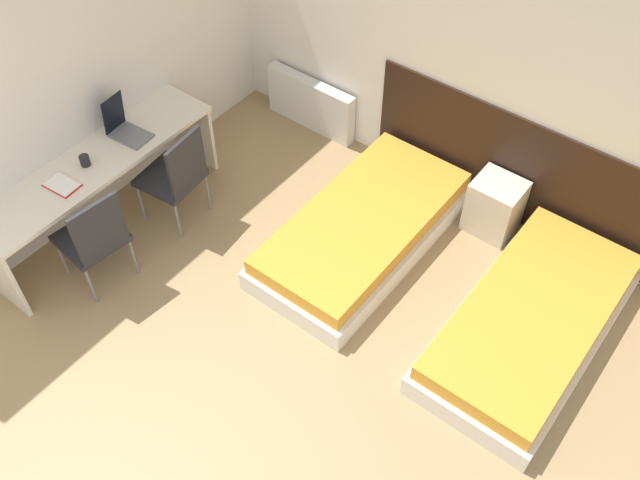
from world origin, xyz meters
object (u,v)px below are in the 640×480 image
at_px(bed_near_window, 363,230).
at_px(nightstand, 495,206).
at_px(bed_near_door, 530,323).
at_px(laptop, 125,128).
at_px(chair_near_notebook, 94,236).
at_px(chair_near_laptop, 176,174).

bearing_deg(bed_near_window, nightstand, 47.05).
bearing_deg(bed_near_door, laptop, -167.47).
bearing_deg(chair_near_notebook, chair_near_laptop, 96.24).
relative_size(bed_near_window, chair_near_notebook, 2.12).
bearing_deg(laptop, chair_near_laptop, 1.18).
xyz_separation_m(chair_near_laptop, laptop, (-0.48, -0.06, 0.29)).
relative_size(bed_near_window, bed_near_door, 1.00).
bearing_deg(bed_near_window, chair_near_laptop, -153.46).
height_order(chair_near_notebook, laptop, laptop).
xyz_separation_m(bed_near_door, chair_near_laptop, (-2.99, -0.72, 0.35)).
xyz_separation_m(bed_near_window, bed_near_door, (1.55, 0.00, 0.00)).
height_order(chair_near_laptop, laptop, laptop).
relative_size(bed_near_door, chair_near_notebook, 2.12).
xyz_separation_m(bed_near_door, chair_near_notebook, (-2.99, -1.60, 0.35)).
distance_m(bed_near_door, chair_near_laptop, 3.09).
distance_m(bed_near_door, chair_near_notebook, 3.41).
relative_size(nightstand, laptop, 1.47).
distance_m(bed_near_door, nightstand, 1.14).
bearing_deg(chair_near_laptop, bed_near_door, 7.42).
bearing_deg(bed_near_door, bed_near_window, 180.00).
relative_size(chair_near_notebook, laptop, 2.69).
bearing_deg(bed_near_window, bed_near_door, 0.00).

